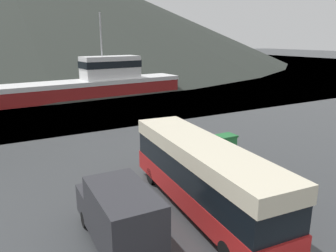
{
  "coord_description": "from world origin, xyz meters",
  "views": [
    {
      "loc": [
        -8.26,
        -3.7,
        8.05
      ],
      "look_at": [
        2.89,
        15.92,
        2.0
      ],
      "focal_mm": 35.0,
      "sensor_mm": 36.0,
      "label": 1
    }
  ],
  "objects_px": {
    "delivery_van": "(119,214)",
    "small_boat": "(77,89)",
    "storage_bin": "(226,144)",
    "fishing_boat": "(99,82)",
    "tour_bus": "(202,173)"
  },
  "relations": [
    {
      "from": "fishing_boat",
      "to": "small_boat",
      "type": "bearing_deg",
      "value": 17.17
    },
    {
      "from": "tour_bus",
      "to": "fishing_boat",
      "type": "xyz_separation_m",
      "value": [
        5.97,
        33.83,
        0.14
      ]
    },
    {
      "from": "delivery_van",
      "to": "small_boat",
      "type": "xyz_separation_m",
      "value": [
        8.5,
        39.24,
        -0.86
      ]
    },
    {
      "from": "fishing_boat",
      "to": "storage_bin",
      "type": "distance_m",
      "value": 28.1
    },
    {
      "from": "small_boat",
      "to": "storage_bin",
      "type": "bearing_deg",
      "value": 9.49
    },
    {
      "from": "delivery_van",
      "to": "small_boat",
      "type": "distance_m",
      "value": 40.15
    },
    {
      "from": "fishing_boat",
      "to": "storage_bin",
      "type": "bearing_deg",
      "value": 175.32
    },
    {
      "from": "small_boat",
      "to": "tour_bus",
      "type": "bearing_deg",
      "value": -0.33
    },
    {
      "from": "delivery_van",
      "to": "fishing_boat",
      "type": "distance_m",
      "value": 36.08
    },
    {
      "from": "tour_bus",
      "to": "small_boat",
      "type": "distance_m",
      "value": 38.77
    },
    {
      "from": "fishing_boat",
      "to": "small_boat",
      "type": "xyz_separation_m",
      "value": [
        -1.94,
        4.71,
        -1.52
      ]
    },
    {
      "from": "delivery_van",
      "to": "fishing_boat",
      "type": "xyz_separation_m",
      "value": [
        10.43,
        34.53,
        0.66
      ]
    },
    {
      "from": "fishing_boat",
      "to": "small_boat",
      "type": "height_order",
      "value": "fishing_boat"
    },
    {
      "from": "storage_bin",
      "to": "fishing_boat",
      "type": "bearing_deg",
      "value": 90.55
    },
    {
      "from": "fishing_boat",
      "to": "storage_bin",
      "type": "height_order",
      "value": "fishing_boat"
    }
  ]
}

